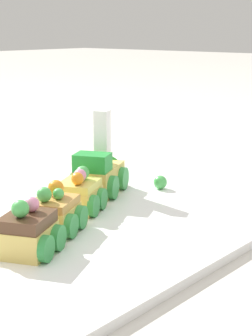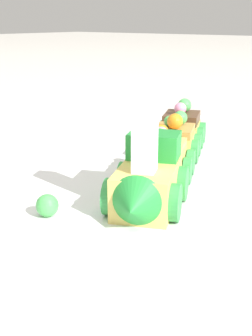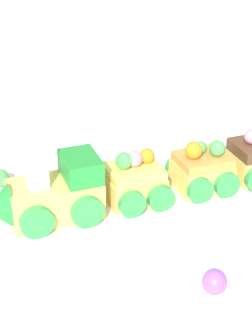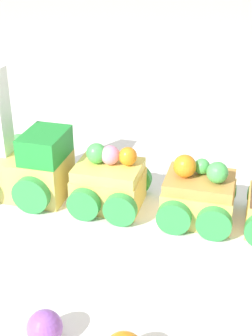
{
  "view_description": "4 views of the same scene",
  "coord_description": "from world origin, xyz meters",
  "px_view_note": "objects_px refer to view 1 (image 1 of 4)",
  "views": [
    {
      "loc": [
        -0.53,
        -0.52,
        0.27
      ],
      "look_at": [
        0.04,
        -0.03,
        0.08
      ],
      "focal_mm": 60.0,
      "sensor_mm": 36.0,
      "label": 1
    },
    {
      "loc": [
        0.44,
        0.33,
        0.19
      ],
      "look_at": [
        0.03,
        -0.0,
        0.03
      ],
      "focal_mm": 50.0,
      "sensor_mm": 36.0,
      "label": 2
    },
    {
      "loc": [
        -0.03,
        0.58,
        0.36
      ],
      "look_at": [
        0.01,
        0.02,
        0.05
      ],
      "focal_mm": 60.0,
      "sensor_mm": 36.0,
      "label": 3
    },
    {
      "loc": [
        -0.27,
        0.32,
        0.26
      ],
      "look_at": [
        0.01,
        -0.01,
        0.03
      ],
      "focal_mm": 50.0,
      "sensor_mm": 36.0,
      "label": 4
    }
  ],
  "objects_px": {
    "cake_car_chocolate": "(28,233)",
    "gumball_green": "(160,182)",
    "cake_car_caramel": "(54,214)",
    "cake_car_lemon": "(78,195)",
    "cake_train_locomotive": "(101,172)"
  },
  "relations": [
    {
      "from": "cake_train_locomotive",
      "to": "cake_car_chocolate",
      "type": "distance_m",
      "value": 0.26
    },
    {
      "from": "cake_car_lemon",
      "to": "gumball_green",
      "type": "relative_size",
      "value": 4.11
    },
    {
      "from": "cake_car_chocolate",
      "to": "gumball_green",
      "type": "height_order",
      "value": "cake_car_chocolate"
    },
    {
      "from": "cake_car_lemon",
      "to": "cake_car_caramel",
      "type": "relative_size",
      "value": 1.0
    },
    {
      "from": "cake_train_locomotive",
      "to": "cake_car_chocolate",
      "type": "height_order",
      "value": "cake_train_locomotive"
    },
    {
      "from": "cake_car_chocolate",
      "to": "gumball_green",
      "type": "distance_m",
      "value": 0.32
    },
    {
      "from": "cake_car_chocolate",
      "to": "gumball_green",
      "type": "xyz_separation_m",
      "value": [
        0.31,
        0.05,
        -0.01
      ]
    },
    {
      "from": "cake_train_locomotive",
      "to": "cake_car_chocolate",
      "type": "relative_size",
      "value": 1.5
    },
    {
      "from": "cake_car_lemon",
      "to": "cake_car_caramel",
      "type": "xyz_separation_m",
      "value": [
        -0.08,
        -0.03,
        -0.0
      ]
    },
    {
      "from": "cake_train_locomotive",
      "to": "cake_car_lemon",
      "type": "xyz_separation_m",
      "value": [
        -0.09,
        -0.04,
        -0.01
      ]
    },
    {
      "from": "cake_car_lemon",
      "to": "gumball_green",
      "type": "bearing_deg",
      "value": -31.65
    },
    {
      "from": "cake_car_caramel",
      "to": "gumball_green",
      "type": "relative_size",
      "value": 4.11
    },
    {
      "from": "cake_train_locomotive",
      "to": "gumball_green",
      "type": "bearing_deg",
      "value": -66.27
    },
    {
      "from": "cake_car_caramel",
      "to": "cake_car_lemon",
      "type": "bearing_deg",
      "value": -0.45
    },
    {
      "from": "cake_train_locomotive",
      "to": "cake_car_lemon",
      "type": "relative_size",
      "value": 1.5
    }
  ]
}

